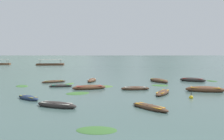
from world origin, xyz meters
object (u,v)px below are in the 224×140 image
Objects in this scene: rowboat_12 at (150,107)px; mooring_buoy at (191,97)px; rowboat_0 at (135,88)px; rowboat_4 at (57,105)px; ferry_1 at (50,64)px; ferry_2 at (0,64)px; rowboat_7 at (89,87)px; rowboat_8 at (193,80)px; rowboat_2 at (61,86)px; rowboat_3 at (205,89)px; rowboat_9 at (159,81)px; rowboat_1 at (28,98)px; rowboat_6 at (92,80)px; rowboat_10 at (54,82)px; rowboat_11 at (163,93)px.

rowboat_12 is 6.61m from mooring_buoy.
rowboat_0 is 10.03m from rowboat_12.
ferry_1 is (-17.67, 74.99, 0.27)m from rowboat_4.
rowboat_12 is 93.22m from ferry_2.
rowboat_8 is at bearing 25.55° from rowboat_7.
rowboat_3 reaches higher than rowboat_2.
mooring_buoy is (-3.24, -4.10, -0.15)m from rowboat_3.
rowboat_4 is 21.22m from rowboat_9.
rowboat_12 is 0.41× the size of ferry_2.
rowboat_8 is (21.72, 14.24, 0.09)m from rowboat_1.
rowboat_0 is 1.22× the size of rowboat_1.
rowboat_12 is (9.47, -12.96, 0.01)m from rowboat_2.
rowboat_8 is (16.31, -0.57, 0.06)m from rowboat_6.
rowboat_8 is 0.48× the size of ferry_2.
rowboat_7 is at bearing -28.28° from rowboat_2.
rowboat_8 is at bearing 43.96° from rowboat_4.
rowboat_4 is 18.32m from rowboat_6.
rowboat_2 is 0.91× the size of rowboat_12.
rowboat_1 is at bearing -88.10° from rowboat_10.
rowboat_6 is (5.41, 14.81, 0.03)m from rowboat_1.
rowboat_9 is 1.20× the size of rowboat_11.
rowboat_0 is 0.77× the size of rowboat_3.
rowboat_7 is at bearing -49.77° from rowboat_10.
rowboat_0 reaches higher than rowboat_10.
ferry_2 is (-55.63, 71.87, 0.20)m from rowboat_3.
rowboat_4 is (1.89, -12.02, 0.04)m from rowboat_2.
rowboat_6 is 18.24m from mooring_buoy.
rowboat_3 is (17.72, -4.55, 0.11)m from rowboat_2.
ferry_2 reaches higher than mooring_buoy.
mooring_buoy is (2.22, -2.46, -0.06)m from rowboat_11.
mooring_buoy is at bearing -90.16° from rowboat_9.
rowboat_0 is 8.20m from rowboat_3.
rowboat_10 is 3.61× the size of mooring_buoy.
rowboat_11 is at bearing -67.93° from ferry_1.
rowboat_4 is 1.01× the size of rowboat_10.
rowboat_12 is at bearing -119.97° from rowboat_8.
rowboat_6 is at bearing 122.43° from rowboat_0.
rowboat_1 is 8.75m from rowboat_2.
rowboat_0 is at bearing 26.91° from rowboat_1.
rowboat_0 is 7.47m from mooring_buoy.
rowboat_4 is 0.99× the size of rowboat_11.
rowboat_3 is 10.47m from rowboat_8.
rowboat_4 is 0.94× the size of rowboat_6.
rowboat_7 is (-13.76, 2.42, -0.04)m from rowboat_3.
rowboat_1 is 15.77m from rowboat_6.
rowboat_8 reaches higher than rowboat_9.
ferry_2 is at bearing 115.60° from rowboat_1.
rowboat_9 is (14.52, 5.03, 0.08)m from rowboat_2.
mooring_buoy is (30.26, -71.62, -0.35)m from ferry_1.
rowboat_7 is 1.19× the size of rowboat_10.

